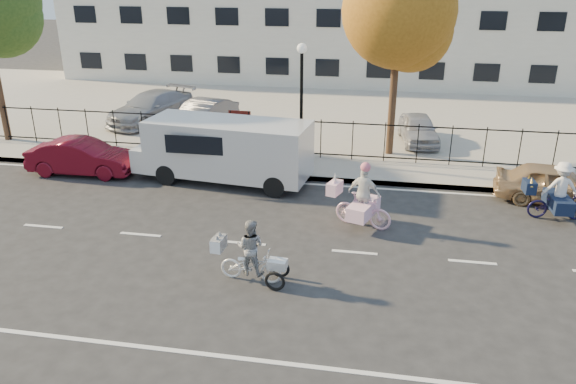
% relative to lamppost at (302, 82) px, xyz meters
% --- Properties ---
extents(ground, '(120.00, 120.00, 0.00)m').
position_rel_lamppost_xyz_m(ground, '(-0.50, -6.80, -3.11)').
color(ground, '#333334').
extents(road_markings, '(60.00, 9.52, 0.01)m').
position_rel_lamppost_xyz_m(road_markings, '(-0.50, -6.80, -3.11)').
color(road_markings, silver).
rests_on(road_markings, ground).
extents(curb, '(60.00, 0.10, 0.15)m').
position_rel_lamppost_xyz_m(curb, '(-0.50, -1.75, -3.04)').
color(curb, '#A8A399').
rests_on(curb, ground).
extents(sidewalk, '(60.00, 2.20, 0.15)m').
position_rel_lamppost_xyz_m(sidewalk, '(-0.50, -0.70, -3.04)').
color(sidewalk, '#A8A399').
rests_on(sidewalk, ground).
extents(parking_lot, '(60.00, 15.60, 0.15)m').
position_rel_lamppost_xyz_m(parking_lot, '(-0.50, 8.20, -3.04)').
color(parking_lot, '#A8A399').
rests_on(parking_lot, ground).
extents(iron_fence, '(58.00, 0.06, 1.50)m').
position_rel_lamppost_xyz_m(iron_fence, '(-0.50, 0.40, -2.21)').
color(iron_fence, black).
rests_on(iron_fence, sidewalk).
extents(building, '(34.00, 10.00, 6.00)m').
position_rel_lamppost_xyz_m(building, '(-0.50, 18.20, -0.11)').
color(building, silver).
rests_on(building, ground).
extents(lamppost, '(0.36, 0.36, 4.33)m').
position_rel_lamppost_xyz_m(lamppost, '(0.00, 0.00, 0.00)').
color(lamppost, black).
rests_on(lamppost, sidewalk).
extents(street_sign, '(0.85, 0.06, 1.80)m').
position_rel_lamppost_xyz_m(street_sign, '(-2.35, 0.00, -1.70)').
color(street_sign, black).
rests_on(street_sign, sidewalk).
extents(zebra_trike, '(1.85, 0.74, 1.58)m').
position_rel_lamppost_xyz_m(zebra_trike, '(0.14, -8.63, -2.50)').
color(zebra_trike, white).
rests_on(zebra_trike, ground).
extents(unicorn_bike, '(1.99, 1.44, 1.96)m').
position_rel_lamppost_xyz_m(unicorn_bike, '(2.58, -5.15, -2.39)').
color(unicorn_bike, '#FFC2DC').
rests_on(unicorn_bike, ground).
extents(bull_bike, '(1.93, 1.32, 1.78)m').
position_rel_lamppost_xyz_m(bull_bike, '(8.23, -3.60, -2.40)').
color(bull_bike, '#131036').
rests_on(bull_bike, ground).
extents(white_van, '(6.26, 2.67, 2.15)m').
position_rel_lamppost_xyz_m(white_van, '(-2.27, -2.30, -1.92)').
color(white_van, silver).
rests_on(white_van, ground).
extents(red_sedan, '(3.88, 1.42, 1.27)m').
position_rel_lamppost_xyz_m(red_sedan, '(-7.56, -2.48, -2.48)').
color(red_sedan, '#5A0A17').
rests_on(red_sedan, ground).
extents(gold_sedan, '(3.80, 1.93, 1.24)m').
position_rel_lamppost_xyz_m(gold_sedan, '(8.48, -2.30, -2.49)').
color(gold_sedan, tan).
rests_on(gold_sedan, ground).
extents(pedestrian, '(0.73, 0.59, 1.74)m').
position_rel_lamppost_xyz_m(pedestrian, '(-3.13, -0.95, -2.09)').
color(pedestrian, black).
rests_on(pedestrian, sidewalk).
extents(lot_car_a, '(3.43, 5.18, 1.39)m').
position_rel_lamppost_xyz_m(lot_car_a, '(-7.75, 4.20, -2.27)').
color(lot_car_a, '#9A9CA2').
rests_on(lot_car_a, parking_lot).
extents(lot_car_c, '(2.43, 4.43, 1.38)m').
position_rel_lamppost_xyz_m(lot_car_c, '(-4.86, 2.99, -2.27)').
color(lot_car_c, '#515259').
rests_on(lot_car_c, parking_lot).
extents(lot_car_d, '(1.80, 3.57, 1.17)m').
position_rel_lamppost_xyz_m(lot_car_d, '(4.44, 3.09, -2.38)').
color(lot_car_d, '#ABABB2').
rests_on(lot_car_d, parking_lot).
extents(tree_mid, '(4.12, 4.12, 7.56)m').
position_rel_lamppost_xyz_m(tree_mid, '(3.43, 1.46, 2.18)').
color(tree_mid, '#442D1D').
rests_on(tree_mid, ground).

